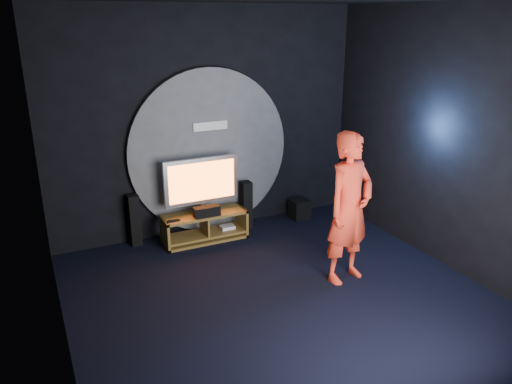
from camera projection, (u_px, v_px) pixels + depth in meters
floor at (283, 299)px, 6.18m from camera, size 5.00×5.00×0.00m
back_wall at (208, 123)px, 7.73m from camera, size 5.00×0.04×3.50m
front_wall at (458, 253)px, 3.47m from camera, size 5.00×0.04×3.50m
left_wall at (47, 196)px, 4.58m from camera, size 0.04×5.00×3.50m
right_wall at (450, 141)px, 6.62m from camera, size 0.04×5.00×3.50m
wall_disc_panel at (210, 152)px, 7.83m from camera, size 2.60×0.11×2.60m
media_console at (205, 228)px, 7.75m from camera, size 1.30×0.45×0.45m
tv at (201, 183)px, 7.57m from camera, size 1.17×0.22×0.86m
center_speaker at (207, 211)px, 7.53m from camera, size 0.40×0.15×0.15m
remote at (174, 221)px, 7.35m from camera, size 0.18×0.05×0.02m
tower_speaker_left at (135, 220)px, 7.53m from camera, size 0.16×0.18×0.80m
tower_speaker_right at (246, 205)px, 8.13m from camera, size 0.16×0.18×0.80m
subwoofer at (300, 209)px, 8.61m from camera, size 0.30×0.30×0.33m
player at (349, 208)px, 6.35m from camera, size 0.81×0.62×1.99m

